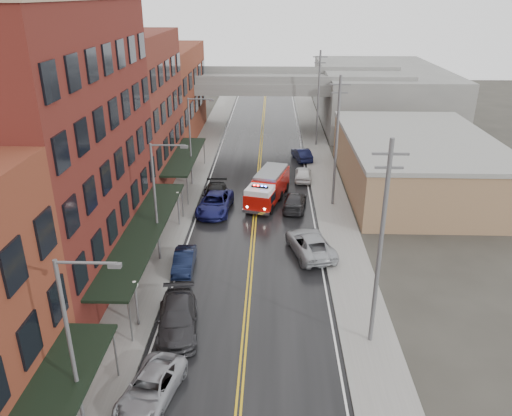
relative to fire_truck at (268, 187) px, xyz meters
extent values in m
cube|color=black|center=(-1.07, -5.63, -1.49)|extent=(11.00, 160.00, 0.02)
cube|color=slate|center=(-8.37, -5.63, -1.43)|extent=(3.00, 160.00, 0.15)
cube|color=slate|center=(6.23, -5.63, -1.43)|extent=(3.00, 160.00, 0.15)
cube|color=gray|center=(-6.72, -5.63, -1.43)|extent=(0.30, 160.00, 0.15)
cube|color=gray|center=(4.58, -5.63, -1.43)|extent=(0.30, 160.00, 0.15)
cube|color=#581A17|center=(-14.37, -12.63, 7.50)|extent=(9.00, 20.00, 18.00)
cube|color=maroon|center=(-14.37, 4.87, 6.00)|extent=(9.00, 15.00, 15.00)
cube|color=maroon|center=(-14.37, 22.37, 4.50)|extent=(9.00, 20.00, 12.00)
cube|color=#91734E|center=(14.93, 4.37, 1.00)|extent=(14.00, 22.00, 5.00)
cube|color=slate|center=(16.93, 34.37, 2.50)|extent=(18.00, 30.00, 8.00)
cylinder|color=slate|center=(-7.42, -24.03, 0.00)|extent=(0.10, 0.10, 3.00)
cube|color=black|center=(-8.57, -12.63, 1.50)|extent=(2.60, 18.00, 0.18)
cylinder|color=slate|center=(-7.42, -21.23, 0.00)|extent=(0.10, 0.10, 3.00)
cylinder|color=slate|center=(-7.42, -4.03, 0.00)|extent=(0.10, 0.10, 3.00)
cube|color=black|center=(-8.57, 4.87, 1.50)|extent=(2.60, 13.00, 0.18)
cylinder|color=slate|center=(-7.42, -1.23, 0.00)|extent=(0.10, 0.10, 3.00)
cylinder|color=slate|center=(-7.42, 10.97, 0.00)|extent=(0.10, 0.10, 3.00)
cylinder|color=#59595B|center=(-7.47, -19.63, -0.10)|extent=(0.14, 0.14, 2.80)
sphere|color=silver|center=(-7.47, -19.63, 1.40)|extent=(0.44, 0.44, 0.44)
cylinder|color=#59595B|center=(-7.47, -5.63, -0.10)|extent=(0.14, 0.14, 2.80)
sphere|color=silver|center=(-7.47, -5.63, 1.40)|extent=(0.44, 0.44, 0.44)
cylinder|color=#59595B|center=(-7.87, -27.63, 3.00)|extent=(0.18, 0.18, 9.00)
cylinder|color=#59595B|center=(-6.67, -27.63, 7.40)|extent=(2.40, 0.12, 0.12)
cube|color=#59595B|center=(-5.57, -27.63, 7.30)|extent=(0.50, 0.22, 0.18)
cylinder|color=#59595B|center=(-7.87, -11.63, 3.00)|extent=(0.18, 0.18, 9.00)
cylinder|color=#59595B|center=(-6.67, -11.63, 7.40)|extent=(2.40, 0.12, 0.12)
cube|color=#59595B|center=(-5.57, -11.63, 7.30)|extent=(0.50, 0.22, 0.18)
cylinder|color=#59595B|center=(-7.87, 4.37, 3.00)|extent=(0.18, 0.18, 9.00)
cylinder|color=#59595B|center=(-6.67, 4.37, 7.40)|extent=(2.40, 0.12, 0.12)
cube|color=#59595B|center=(-5.57, 4.37, 7.30)|extent=(0.50, 0.22, 0.18)
cylinder|color=#59595B|center=(6.13, -20.63, 4.50)|extent=(0.24, 0.24, 12.00)
cube|color=#59595B|center=(6.13, -20.63, 9.70)|extent=(1.80, 0.12, 0.12)
cube|color=#59595B|center=(6.13, -20.63, 9.00)|extent=(1.40, 0.12, 0.12)
cylinder|color=#59595B|center=(6.13, -0.63, 4.50)|extent=(0.24, 0.24, 12.00)
cube|color=#59595B|center=(6.13, -0.63, 9.70)|extent=(1.80, 0.12, 0.12)
cube|color=#59595B|center=(6.13, -0.63, 9.00)|extent=(1.40, 0.12, 0.12)
cylinder|color=#59595B|center=(6.13, 19.37, 4.50)|extent=(0.24, 0.24, 12.00)
cube|color=#59595B|center=(6.13, 19.37, 9.70)|extent=(1.80, 0.12, 0.12)
cube|color=#59595B|center=(6.13, 19.37, 9.00)|extent=(1.40, 0.12, 0.12)
cube|color=slate|center=(-1.07, 26.37, 5.25)|extent=(40.00, 10.00, 1.50)
cube|color=slate|center=(-12.07, 26.37, 1.50)|extent=(1.60, 8.00, 6.00)
cube|color=slate|center=(9.93, 26.37, 1.50)|extent=(1.60, 8.00, 6.00)
cube|color=#A20D07|center=(0.32, 1.16, -0.02)|extent=(3.70, 5.71, 2.01)
cube|color=#A20D07|center=(-0.67, -2.44, -0.31)|extent=(2.96, 3.03, 1.44)
cube|color=silver|center=(-0.67, -2.44, 0.65)|extent=(2.80, 2.82, 0.48)
cube|color=black|center=(-0.62, -2.26, -0.02)|extent=(2.73, 2.11, 0.77)
cube|color=slate|center=(0.32, 1.16, 1.13)|extent=(3.36, 5.28, 0.29)
cube|color=black|center=(-0.67, -2.44, 0.97)|extent=(1.55, 0.66, 0.13)
sphere|color=#FF0C0C|center=(-1.17, -2.31, 1.04)|extent=(0.19, 0.19, 0.19)
sphere|color=#1933FF|center=(-0.16, -2.58, 1.04)|extent=(0.19, 0.19, 0.19)
cylinder|color=black|center=(-1.71, -2.26, -1.03)|extent=(1.01, 0.58, 0.96)
cylinder|color=black|center=(0.32, -2.81, -1.03)|extent=(1.01, 0.58, 0.96)
cylinder|color=black|center=(-0.83, 0.97, -1.03)|extent=(1.01, 0.58, 0.96)
cylinder|color=black|center=(1.21, 0.42, -1.03)|extent=(1.01, 0.58, 0.96)
cylinder|color=black|center=(-0.20, 3.28, -1.03)|extent=(1.01, 0.58, 0.96)
cylinder|color=black|center=(1.84, 2.73, -1.03)|extent=(1.01, 0.58, 0.96)
imported|color=gray|center=(-5.39, -25.43, -0.83)|extent=(3.20, 5.24, 1.36)
imported|color=#29282B|center=(-5.05, -19.93, -0.69)|extent=(3.02, 5.89, 1.63)
imported|color=silver|center=(-5.26, -18.83, -0.84)|extent=(2.45, 4.14, 1.32)
imported|color=black|center=(-5.85, -12.83, -0.84)|extent=(1.57, 4.08, 1.33)
imported|color=#161853|center=(-4.75, -2.43, -0.67)|extent=(3.19, 6.21, 1.68)
imported|color=black|center=(-4.91, -0.83, -0.67)|extent=(2.58, 5.86, 1.67)
imported|color=#9C9FA3|center=(3.37, -10.14, -0.69)|extent=(4.11, 6.39, 1.64)
imported|color=#28282A|center=(2.53, -1.51, -0.80)|extent=(2.59, 5.08, 1.41)
imported|color=white|center=(3.72, 6.18, -0.77)|extent=(1.98, 4.38, 1.46)
imported|color=black|center=(3.93, 13.11, -0.78)|extent=(2.51, 4.66, 1.46)
camera|label=1|loc=(0.37, -44.03, 16.86)|focal=35.00mm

